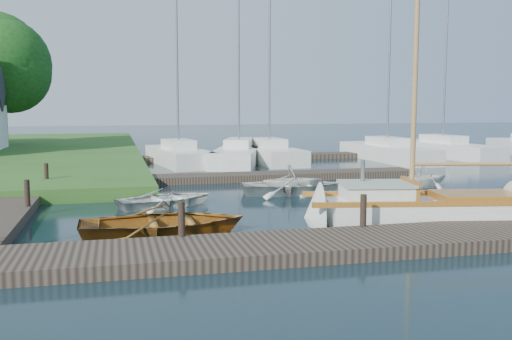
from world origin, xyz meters
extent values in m
plane|color=black|center=(0.00, 0.00, 0.00)|extent=(160.00, 160.00, 0.00)
cube|color=black|center=(0.00, -6.00, 0.15)|extent=(18.00, 2.20, 0.30)
cube|color=black|center=(-8.00, 2.00, 0.15)|extent=(2.20, 18.00, 0.30)
cube|color=black|center=(2.00, 6.50, 0.15)|extent=(14.00, 1.60, 0.30)
cube|color=black|center=(10.00, 16.00, 0.15)|extent=(30.00, 1.60, 0.30)
cylinder|color=black|center=(-3.00, -5.00, 0.70)|extent=(0.16, 0.16, 0.80)
cylinder|color=black|center=(1.50, -5.00, 0.70)|extent=(0.16, 0.16, 0.80)
cylinder|color=black|center=(-7.00, 0.00, 0.70)|extent=(0.16, 0.16, 0.80)
cylinder|color=black|center=(-7.00, 5.00, 0.70)|extent=(0.16, 0.16, 0.80)
cube|color=silver|center=(3.66, -3.87, 0.23)|extent=(5.29, 2.91, 0.90)
cone|color=silver|center=(0.77, -3.30, 0.23)|extent=(1.35, 2.11, 1.96)
cube|color=brown|center=(3.84, -2.94, 0.74)|extent=(6.11, 1.30, 0.14)
cube|color=brown|center=(3.49, -4.79, 0.74)|extent=(6.11, 1.30, 0.14)
cube|color=silver|center=(2.49, -3.64, 0.90)|extent=(2.03, 1.72, 0.44)
cube|color=#96A896|center=(2.49, -3.64, 1.15)|extent=(2.15, 1.83, 0.08)
cube|color=brown|center=(3.42, -3.82, 0.98)|extent=(0.38, 1.40, 0.60)
cylinder|color=slate|center=(2.25, -3.29, 1.48)|extent=(0.12, 0.12, 0.60)
cube|color=brown|center=(5.24, -4.17, 0.78)|extent=(2.45, 1.89, 0.20)
cylinder|color=#A4743D|center=(3.47, -3.83, 4.88)|extent=(0.14, 0.14, 8.40)
cylinder|color=#A4743D|center=(5.04, -4.13, 1.68)|extent=(3.16, 0.71, 0.10)
imported|color=brown|center=(-3.29, -3.54, 0.43)|extent=(4.19, 3.02, 0.86)
imported|color=silver|center=(-2.85, 0.68, 0.33)|extent=(3.78, 3.21, 0.67)
imported|color=silver|center=(2.04, 2.44, 0.61)|extent=(2.35, 2.04, 1.21)
imported|color=silver|center=(1.97, 2.25, 0.40)|extent=(4.06, 3.06, 0.79)
imported|color=silver|center=(7.65, 2.55, 0.54)|extent=(2.32, 2.08, 1.08)
cube|color=silver|center=(-0.99, 13.98, 0.45)|extent=(3.29, 7.46, 0.90)
cube|color=silver|center=(-0.99, 13.98, 1.15)|extent=(1.78, 2.71, 0.50)
cylinder|color=slate|center=(-0.99, 13.98, 6.46)|extent=(0.12, 0.12, 11.13)
cube|color=silver|center=(2.52, 14.20, 0.45)|extent=(5.09, 9.66, 0.90)
cube|color=silver|center=(2.52, 14.20, 1.15)|extent=(2.38, 3.58, 0.50)
cylinder|color=slate|center=(2.52, 14.20, 6.13)|extent=(0.12, 0.12, 10.46)
cube|color=silver|center=(4.28, 14.02, 0.45)|extent=(2.61, 7.40, 0.90)
cube|color=silver|center=(4.28, 14.02, 1.15)|extent=(1.54, 2.62, 0.50)
cylinder|color=slate|center=(4.28, 14.02, 5.72)|extent=(0.12, 0.12, 9.64)
cube|color=silver|center=(11.53, 13.54, 0.45)|extent=(2.54, 8.90, 0.90)
cube|color=silver|center=(11.53, 13.54, 1.15)|extent=(1.52, 3.14, 0.50)
cylinder|color=slate|center=(11.53, 13.54, 5.63)|extent=(0.12, 0.12, 9.46)
cube|color=silver|center=(16.13, 14.87, 0.45)|extent=(3.29, 9.36, 0.90)
cube|color=silver|center=(16.13, 14.87, 1.15)|extent=(1.78, 3.35, 0.50)
cylinder|color=slate|center=(16.13, 14.87, 5.83)|extent=(0.12, 0.12, 9.85)
cylinder|color=#332114|center=(-12.00, 26.00, 2.34)|extent=(0.36, 0.36, 3.67)
sphere|color=#123D10|center=(-12.00, 26.00, 6.11)|extent=(6.73, 6.73, 6.73)
sphere|color=#123D10|center=(-11.50, 25.70, 5.60)|extent=(5.71, 5.71, 5.71)
camera|label=1|loc=(-4.44, -17.85, 3.28)|focal=40.00mm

